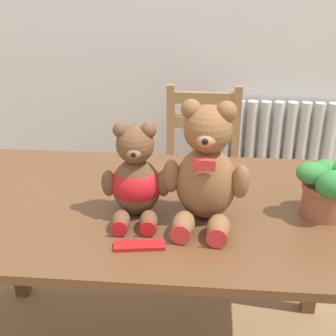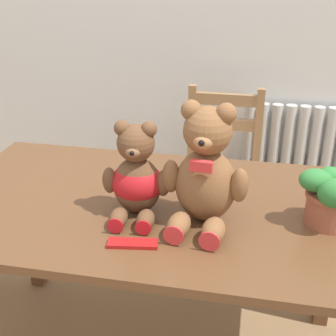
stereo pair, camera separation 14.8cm
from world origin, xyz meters
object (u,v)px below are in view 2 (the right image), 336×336
teddy_bear_left (136,178)px  potted_plant (330,196)px  wooden_chair_behind (220,177)px  teddy_bear_right (205,173)px  chocolate_bar (134,244)px

teddy_bear_left → potted_plant: (0.61, 0.04, -0.03)m
wooden_chair_behind → teddy_bear_right: bearing=91.3°
wooden_chair_behind → chocolate_bar: (-0.17, -1.10, 0.30)m
potted_plant → chocolate_bar: 0.63m
teddy_bear_right → teddy_bear_left: bearing=3.7°
potted_plant → wooden_chair_behind: bearing=115.2°
teddy_bear_left → potted_plant: 0.61m
wooden_chair_behind → teddy_bear_right: size_ratio=2.31×
wooden_chair_behind → potted_plant: (0.41, -0.86, 0.40)m
chocolate_bar → teddy_bear_right: bearing=44.8°
potted_plant → chocolate_bar: (-0.57, -0.23, -0.10)m
teddy_bear_right → chocolate_bar: 0.31m
wooden_chair_behind → chocolate_bar: wooden_chair_behind is taller
teddy_bear_right → potted_plant: (0.39, 0.05, -0.07)m
wooden_chair_behind → chocolate_bar: 1.15m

